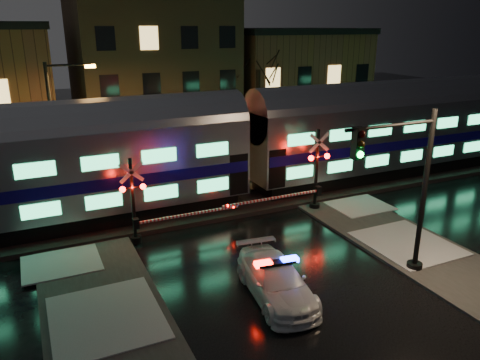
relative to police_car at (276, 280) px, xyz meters
name	(u,v)px	position (x,y,z in m)	size (l,w,h in m)	color
ground	(245,246)	(0.74, 4.10, -0.67)	(120.00, 120.00, 0.00)	black
ballast	(205,206)	(0.74, 9.10, -0.55)	(90.00, 4.20, 0.24)	black
sidewalk_right	(464,276)	(7.24, -1.90, -0.61)	(4.00, 20.00, 0.12)	#2D2D2D
building_mid	(151,69)	(2.74, 26.60, 5.08)	(12.00, 11.00, 11.50)	brown
building_right	(288,81)	(15.74, 26.10, 3.58)	(12.00, 10.00, 8.50)	#522D1F
train	(246,142)	(3.15, 9.10, 2.71)	(51.00, 3.12, 5.92)	black
police_car	(276,280)	(0.00, 0.00, 0.00)	(2.41, 4.77, 1.48)	white
crossing_signal_right	(311,179)	(5.61, 6.41, 1.11)	(6.08, 0.67, 4.30)	black
crossing_signal_left	(142,208)	(-3.17, 6.40, 0.95)	(5.54, 0.65, 3.93)	black
traffic_light	(405,193)	(4.92, -0.68, 2.75)	(4.16, 0.73, 6.44)	black
streetlight	(58,125)	(-5.80, 13.10, 3.67)	(2.52, 0.26, 7.53)	black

